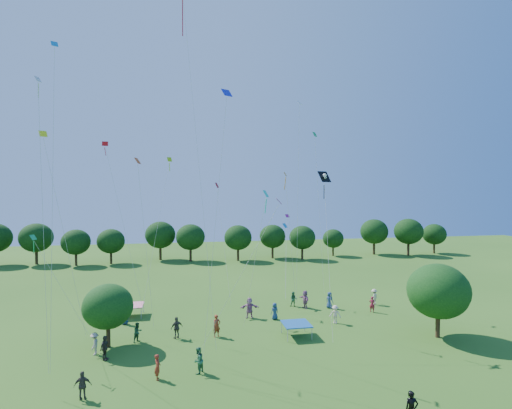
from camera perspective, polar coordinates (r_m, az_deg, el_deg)
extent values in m
cylinder|color=#422B19|center=(34.04, -20.35, -17.32)|extent=(0.32, 0.32, 1.53)
ellipsoid|color=#154414|center=(33.34, -20.40, -13.47)|extent=(3.77, 3.77, 3.39)
cylinder|color=#422B19|center=(37.07, 24.52, -15.61)|extent=(0.35, 0.35, 1.72)
ellipsoid|color=#154414|center=(36.30, 24.59, -11.17)|extent=(4.91, 4.91, 4.42)
cylinder|color=#422B19|center=(74.25, -28.86, -6.68)|extent=(0.44, 0.44, 2.15)
ellipsoid|color=#11350F|center=(73.84, -28.90, -4.16)|extent=(5.17, 5.17, 4.65)
cylinder|color=#422B19|center=(70.28, -24.31, -7.21)|extent=(0.38, 0.38, 1.87)
ellipsoid|color=#11350F|center=(69.89, -24.35, -4.91)|extent=(4.48, 4.48, 4.03)
cylinder|color=#422B19|center=(69.81, -20.00, -7.22)|extent=(0.38, 0.38, 1.84)
ellipsoid|color=#11350F|center=(69.43, -20.02, -4.94)|extent=(4.42, 4.42, 3.98)
cylinder|color=#422B19|center=(71.29, -13.49, -6.84)|extent=(0.44, 0.44, 2.14)
ellipsoid|color=#11350F|center=(70.87, -13.52, -4.24)|extent=(5.14, 5.14, 4.63)
cylinder|color=#422B19|center=(69.06, -9.33, -7.15)|extent=(0.42, 0.42, 2.03)
ellipsoid|color=#11350F|center=(68.64, -9.34, -4.61)|extent=(4.86, 4.86, 4.37)
cylinder|color=#422B19|center=(68.58, -2.58, -7.22)|extent=(0.40, 0.40, 1.96)
ellipsoid|color=#11350F|center=(68.17, -2.58, -4.74)|extent=(4.71, 4.71, 4.24)
cylinder|color=#422B19|center=(71.20, 2.38, -6.89)|extent=(0.39, 0.39, 1.91)
ellipsoid|color=#11350F|center=(70.81, 2.38, -4.57)|extent=(4.59, 4.59, 4.13)
cylinder|color=#422B19|center=(70.35, 6.62, -7.02)|extent=(0.39, 0.39, 1.89)
ellipsoid|color=#11350F|center=(69.96, 6.63, -4.70)|extent=(4.54, 4.54, 4.08)
cylinder|color=#422B19|center=(74.92, 10.95, -6.61)|extent=(0.33, 0.33, 1.58)
ellipsoid|color=#11350F|center=(74.59, 10.96, -4.78)|extent=(3.80, 3.80, 3.42)
cylinder|color=#422B19|center=(78.42, 16.50, -6.07)|extent=(0.44, 0.44, 2.13)
ellipsoid|color=#11350F|center=(78.03, 16.53, -3.71)|extent=(5.12, 5.12, 4.61)
cylinder|color=#422B19|center=(79.52, 20.93, -5.99)|extent=(0.45, 0.45, 2.18)
ellipsoid|color=#11350F|center=(79.13, 20.96, -3.61)|extent=(5.24, 5.24, 4.72)
cylinder|color=#422B19|center=(83.67, 24.10, -5.77)|extent=(0.37, 0.37, 1.81)
ellipsoid|color=#11350F|center=(83.35, 24.12, -3.89)|extent=(4.35, 4.35, 3.91)
cube|color=#F51C40|center=(40.88, -17.39, -13.57)|extent=(2.20, 2.20, 0.08)
cylinder|color=#999999|center=(40.20, -19.02, -14.60)|extent=(0.05, 0.05, 1.10)
cylinder|color=#999999|center=(39.95, -16.09, -14.67)|extent=(0.05, 0.05, 1.10)
cylinder|color=#999999|center=(42.10, -18.60, -13.83)|extent=(0.05, 0.05, 1.10)
cylinder|color=#999999|center=(41.86, -15.81, -13.89)|extent=(0.05, 0.05, 1.10)
cube|color=#164F95|center=(34.22, 5.79, -16.60)|extent=(2.20, 2.20, 0.08)
cylinder|color=#999999|center=(33.23, 4.55, -18.09)|extent=(0.05, 0.05, 1.10)
cylinder|color=#999999|center=(33.77, 7.99, -17.77)|extent=(0.05, 0.05, 1.10)
cylinder|color=#999999|center=(35.05, 3.67, -17.00)|extent=(0.05, 0.05, 1.10)
cylinder|color=#999999|center=(35.56, 6.93, -16.73)|extent=(0.05, 0.05, 1.10)
imported|color=black|center=(24.01, 21.35, -25.57)|extent=(0.74, 0.54, 1.80)
imported|color=navy|center=(38.33, 2.69, -14.97)|extent=(0.86, 0.65, 1.54)
imported|color=maroon|center=(34.20, -5.63, -16.87)|extent=(0.80, 0.68, 1.81)
imported|color=#285F39|center=(42.39, 5.39, -13.32)|extent=(0.84, 0.62, 1.53)
imported|color=beige|center=(44.66, 16.53, -12.53)|extent=(1.16, 0.99, 1.64)
imported|color=#403C33|center=(34.32, -11.26, -16.89)|extent=(1.13, 0.87, 1.75)
imported|color=#A45F8F|center=(38.68, -0.93, -14.54)|extent=(1.81, 0.74, 1.90)
imported|color=navy|center=(42.34, 10.46, -13.28)|extent=(0.84, 0.91, 1.65)
imported|color=maroon|center=(42.01, 16.25, -13.52)|extent=(0.68, 0.67, 1.56)
imported|color=#235332|center=(34.36, -16.54, -17.09)|extent=(0.83, 0.84, 1.55)
imported|color=beige|center=(37.92, 11.25, -15.13)|extent=(1.15, 1.00, 1.63)
imported|color=#36312B|center=(31.72, -20.80, -18.61)|extent=(0.80, 1.11, 1.73)
imported|color=#854E77|center=(41.97, 7.01, -13.29)|extent=(0.92, 1.77, 1.81)
imported|color=navy|center=(38.80, -18.24, -14.88)|extent=(0.77, 0.43, 1.53)
imported|color=maroon|center=(27.93, -13.89, -21.60)|extent=(0.46, 0.65, 1.61)
imported|color=#2A623F|center=(28.23, -8.27, -21.18)|extent=(0.87, 0.95, 1.71)
imported|color=#BFA999|center=(32.93, -22.07, -17.95)|extent=(0.53, 1.08, 1.61)
imported|color=#413A34|center=(26.93, -23.52, -22.62)|extent=(0.99, 0.51, 1.63)
cube|color=black|center=(33.46, 9.74, 3.93)|extent=(1.21, 0.99, 0.91)
cube|color=black|center=(33.49, 9.70, 1.77)|extent=(0.14, 0.27, 1.18)
sphere|color=white|center=(33.41, 9.78, 4.11)|extent=(0.33, 0.33, 0.33)
cylinder|color=white|center=(33.40, 9.77, 3.63)|extent=(0.25, 0.47, 0.31)
cylinder|color=white|center=(33.40, 9.77, 3.63)|extent=(0.25, 0.47, 0.31)
cylinder|color=beige|center=(31.17, 10.28, -7.22)|extent=(1.24, 5.27, 11.37)
cube|color=red|center=(32.68, -10.45, 25.18)|extent=(0.06, 0.64, 2.94)
cylinder|color=beige|center=(28.24, -8.19, 5.90)|extent=(2.10, 3.69, 25.19)
cube|color=red|center=(39.49, -20.76, 8.13)|extent=(0.57, 0.39, 0.45)
cube|color=red|center=(39.46, -20.73, 7.08)|extent=(0.15, 0.18, 0.76)
cylinder|color=beige|center=(37.60, -18.33, -3.12)|extent=(3.62, 3.08, 14.75)
cube|color=orange|center=(34.90, 4.21, 4.33)|extent=(0.37, 0.44, 0.35)
cube|color=orange|center=(34.93, 4.18, 3.02)|extent=(0.13, 0.25, 1.09)
cylinder|color=beige|center=(36.51, 5.01, -5.40)|extent=(1.71, 2.34, 11.92)
cube|color=#A4CE12|center=(41.72, -12.26, 6.32)|extent=(0.55, 0.47, 0.47)
cube|color=#A4CE12|center=(41.72, -12.25, 5.26)|extent=(0.10, 0.21, 0.88)
cylinder|color=beige|center=(38.76, -14.01, -3.76)|extent=(2.30, 6.19, 13.63)
cube|color=green|center=(44.15, 8.40, 9.89)|extent=(0.62, 0.59, 0.51)
cylinder|color=beige|center=(42.53, 9.04, -1.28)|extent=(0.18, 2.77, 16.50)
cube|color=#148ACE|center=(42.98, 4.17, -3.02)|extent=(0.67, 0.68, 0.47)
cylinder|color=beige|center=(41.64, 4.21, -8.15)|extent=(0.86, 3.56, 6.67)
cube|color=#8B177A|center=(42.54, 4.50, -1.63)|extent=(0.50, 0.41, 0.33)
cylinder|color=beige|center=(41.28, 4.36, -7.43)|extent=(1.08, 3.30, 7.81)
cube|color=white|center=(37.34, 6.20, 14.27)|extent=(0.60, 0.57, 0.38)
cylinder|color=beige|center=(37.11, 5.98, -0.27)|extent=(0.16, 1.21, 18.40)
cube|color=#0DD1BC|center=(27.58, 1.42, 1.55)|extent=(0.52, 0.62, 0.48)
cube|color=#0DD1BC|center=(27.65, 1.40, -0.23)|extent=(0.12, 0.24, 1.02)
cylinder|color=beige|center=(29.75, -0.27, -8.75)|extent=(1.04, 3.58, 10.22)
cube|color=red|center=(42.10, -5.60, 2.75)|extent=(0.50, 0.68, 0.56)
cylinder|color=beige|center=(39.91, -4.66, -5.46)|extent=(0.85, 5.16, 10.97)
cube|color=#E5460C|center=(31.23, -16.56, 6.00)|extent=(0.48, 0.63, 0.46)
cylinder|color=beige|center=(31.85, -15.46, -5.89)|extent=(1.02, 0.93, 12.66)
cube|color=yellow|center=(29.96, -28.14, 8.91)|extent=(0.56, 0.49, 0.42)
cylinder|color=beige|center=(30.80, -25.53, -4.85)|extent=(1.95, 2.39, 14.18)
cube|color=#1C9F54|center=(31.96, -29.22, -4.11)|extent=(0.41, 0.49, 0.35)
cube|color=#1C9F54|center=(32.09, -29.17, -5.37)|extent=(0.13, 0.21, 0.88)
cylinder|color=beige|center=(32.47, -25.99, -10.74)|extent=(3.40, 0.87, 7.23)
cube|color=#131FC4|center=(27.24, -4.20, 15.64)|extent=(0.78, 0.70, 0.52)
cylinder|color=beige|center=(25.94, -5.84, -3.00)|extent=(1.68, 1.13, 16.81)
cube|color=#8D177E|center=(22.90, 3.29, 0.48)|extent=(0.39, 0.50, 0.35)
cylinder|color=beige|center=(24.74, -2.94, -11.40)|extent=(4.63, 3.26, 9.87)
cube|color=silver|center=(28.21, -28.71, 15.44)|extent=(0.35, 0.44, 0.33)
cube|color=silver|center=(28.11, -28.66, 14.10)|extent=(0.13, 0.20, 0.83)
cylinder|color=beige|center=(26.74, -28.12, -2.68)|extent=(0.74, 1.36, 17.18)
cube|color=#0D7DC9|center=(29.54, -26.85, 19.80)|extent=(0.47, 0.41, 0.35)
cylinder|color=beige|center=(26.91, -27.08, -0.03)|extent=(0.17, 2.45, 19.63)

